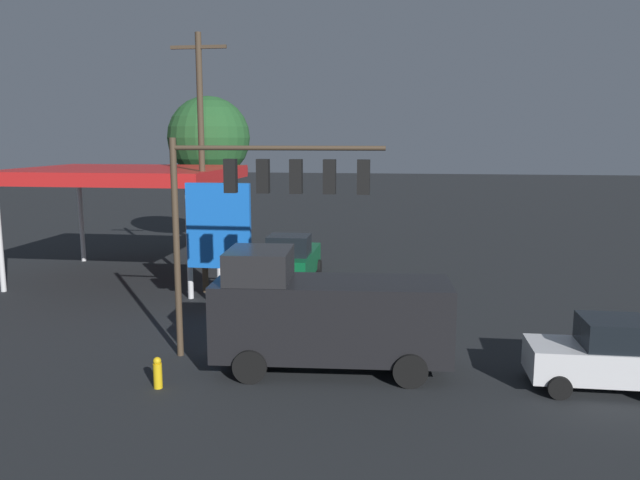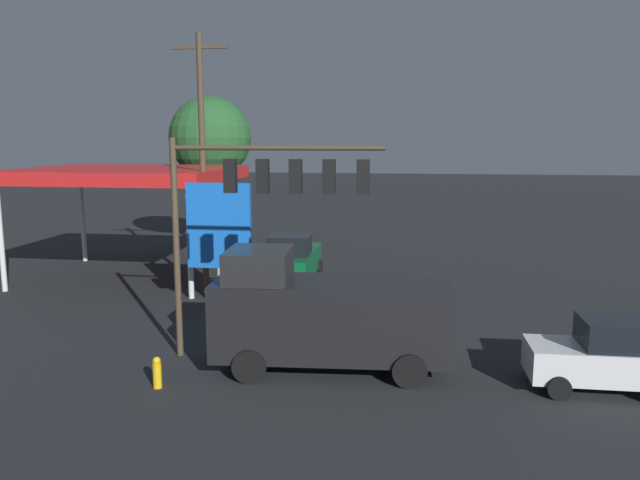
{
  "view_description": "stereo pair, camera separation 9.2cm",
  "coord_description": "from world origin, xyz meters",
  "views": [
    {
      "loc": [
        -2.94,
        18.9,
        6.76
      ],
      "look_at": [
        0.0,
        -2.0,
        3.28
      ],
      "focal_mm": 35.0,
      "sensor_mm": 36.0,
      "label": 1
    },
    {
      "loc": [
        -3.03,
        18.89,
        6.76
      ],
      "look_at": [
        0.0,
        -2.0,
        3.28
      ],
      "focal_mm": 35.0,
      "sensor_mm": 36.0,
      "label": 2
    }
  ],
  "objects": [
    {
      "name": "gas_station_canopy",
      "position": [
        10.4,
        -9.31,
        4.96
      ],
      "size": [
        9.85,
        8.22,
        5.32
      ],
      "color": "red",
      "rests_on": "ground"
    },
    {
      "name": "price_sign",
      "position": [
        4.32,
        -4.33,
        3.26
      ],
      "size": [
        2.54,
        0.27,
        5.03
      ],
      "color": "silver",
      "rests_on": "ground"
    },
    {
      "name": "ground_plane",
      "position": [
        0.0,
        0.0,
        0.0
      ],
      "size": [
        200.0,
        200.0,
        0.0
      ],
      "primitive_type": "plane",
      "color": "black"
    },
    {
      "name": "delivery_truck",
      "position": [
        -0.66,
        1.57,
        1.69
      ],
      "size": [
        6.94,
        2.92,
        3.58
      ],
      "rotation": [
        0.0,
        0.0,
        0.07
      ],
      "color": "black",
      "rests_on": "ground"
    },
    {
      "name": "hatchback_crossing",
      "position": [
        -8.29,
        1.88,
        0.95
      ],
      "size": [
        3.82,
        1.99,
        1.97
      ],
      "rotation": [
        0.0,
        0.0,
        0.01
      ],
      "color": "silver",
      "rests_on": "ground"
    },
    {
      "name": "traffic_signal_assembly",
      "position": [
        1.3,
        0.94,
        5.15
      ],
      "size": [
        6.41,
        0.43,
        6.75
      ],
      "color": "#473828",
      "rests_on": "ground"
    },
    {
      "name": "fire_hydrant",
      "position": [
        3.68,
        3.54,
        0.44
      ],
      "size": [
        0.24,
        0.24,
        0.88
      ],
      "color": "gold",
      "rests_on": "ground"
    },
    {
      "name": "street_tree",
      "position": [
        8.67,
        -16.79,
        6.72
      ],
      "size": [
        4.8,
        4.8,
        9.14
      ],
      "color": "#4C331E",
      "rests_on": "ground"
    },
    {
      "name": "utility_pole",
      "position": [
        5.81,
        -6.98,
        5.82
      ],
      "size": [
        2.4,
        0.26,
        11.07
      ],
      "color": "#473828",
      "rests_on": "ground"
    },
    {
      "name": "pickup_parked",
      "position": [
        2.32,
        -9.08,
        1.11
      ],
      "size": [
        2.32,
        5.23,
        2.4
      ],
      "rotation": [
        0.0,
        0.0,
        1.58
      ],
      "color": "#0C592D",
      "rests_on": "ground"
    }
  ]
}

